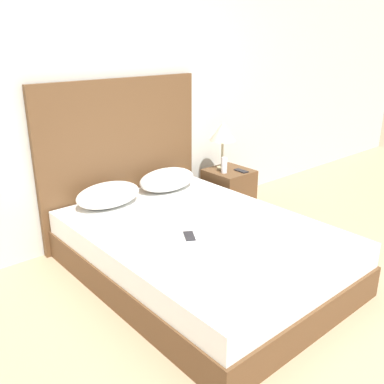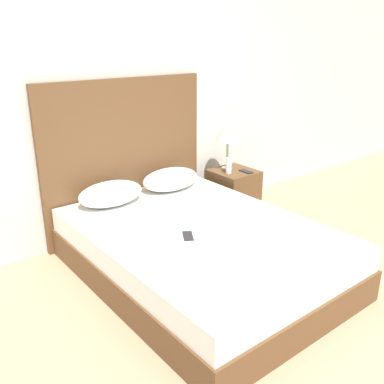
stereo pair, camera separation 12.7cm
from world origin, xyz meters
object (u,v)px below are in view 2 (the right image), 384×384
at_px(phone_on_bed, 188,236).
at_px(nightstand, 233,192).
at_px(table_lamp, 228,133).
at_px(bed, 200,251).
at_px(phone_on_nightstand, 246,171).

xyz_separation_m(phone_on_bed, nightstand, (1.25, 0.83, -0.19)).
bearing_deg(table_lamp, bed, -141.29).
bearing_deg(table_lamp, phone_on_nightstand, -66.22).
height_order(phone_on_bed, table_lamp, table_lamp).
height_order(table_lamp, phone_on_nightstand, table_lamp).
distance_m(bed, phone_on_bed, 0.30).
relative_size(nightstand, phone_on_nightstand, 3.15).
bearing_deg(phone_on_nightstand, bed, -150.37).
distance_m(bed, nightstand, 1.30).
relative_size(bed, phone_on_bed, 12.90).
xyz_separation_m(bed, table_lamp, (1.04, 0.84, 0.66)).
height_order(nightstand, phone_on_nightstand, phone_on_nightstand).
bearing_deg(phone_on_bed, bed, 22.76).
distance_m(nightstand, table_lamp, 0.63).
relative_size(nightstand, table_lamp, 0.99).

